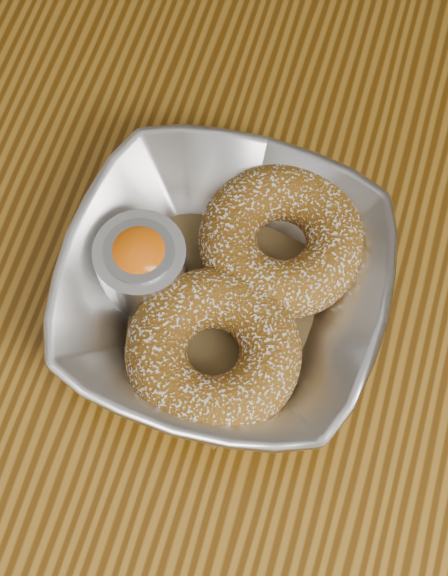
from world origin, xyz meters
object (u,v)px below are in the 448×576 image
(donut_back, at_px, (281,240))
(donut_front, at_px, (213,351))
(serving_bowl, at_px, (224,290))
(table, at_px, (281,422))
(ramekin, at_px, (141,263))

(donut_back, height_order, donut_front, same)
(donut_front, bearing_deg, donut_back, 76.66)
(serving_bowl, bearing_deg, donut_back, 58.80)
(table, xyz_separation_m, donut_back, (-0.03, 0.09, 0.13))
(donut_front, bearing_deg, table, 0.13)
(table, relative_size, ramekin, 19.81)
(serving_bowl, distance_m, donut_back, 0.05)
(donut_back, height_order, ramekin, ramekin)
(donut_front, xyz_separation_m, ramekin, (-0.06, 0.04, 0.00))
(table, xyz_separation_m, donut_front, (-0.05, -0.00, 0.13))
(table, bearing_deg, serving_bowl, 143.18)
(donut_front, bearing_deg, serving_bowl, 97.80)
(serving_bowl, distance_m, donut_front, 0.04)
(table, height_order, donut_back, donut_back)
(serving_bowl, xyz_separation_m, donut_front, (0.01, -0.04, 0.00))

